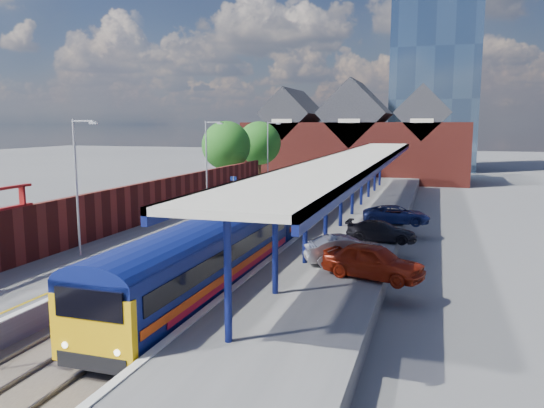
% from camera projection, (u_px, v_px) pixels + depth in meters
% --- Properties ---
extents(ground, '(240.00, 240.00, 0.00)m').
position_uv_depth(ground, '(309.00, 210.00, 48.40)').
color(ground, '#5B5B5E').
rests_on(ground, ground).
extents(ballast_bed, '(6.00, 76.00, 0.06)m').
position_uv_depth(ballast_bed, '(277.00, 230.00, 38.95)').
color(ballast_bed, '#473D33').
rests_on(ballast_bed, ground).
extents(rails, '(4.51, 76.00, 0.14)m').
position_uv_depth(rails, '(277.00, 229.00, 38.94)').
color(rails, slate).
rests_on(rails, ground).
extents(left_platform, '(5.00, 76.00, 1.00)m').
position_uv_depth(left_platform, '(209.00, 220.00, 40.50)').
color(left_platform, '#565659').
rests_on(left_platform, ground).
extents(right_platform, '(6.00, 76.00, 1.00)m').
position_uv_depth(right_platform, '(359.00, 229.00, 37.12)').
color(right_platform, '#565659').
rests_on(right_platform, ground).
extents(coping_left, '(0.30, 76.00, 0.05)m').
position_uv_depth(coping_left, '(237.00, 215.00, 39.73)').
color(coping_left, silver).
rests_on(coping_left, left_platform).
extents(coping_right, '(0.30, 76.00, 0.05)m').
position_uv_depth(coping_right, '(320.00, 219.00, 37.88)').
color(coping_right, silver).
rests_on(coping_right, right_platform).
extents(yellow_line, '(0.14, 76.00, 0.01)m').
position_uv_depth(yellow_line, '(230.00, 214.00, 39.91)').
color(yellow_line, yellow).
rests_on(yellow_line, left_platform).
extents(train, '(2.91, 65.92, 3.45)m').
position_uv_depth(train, '(322.00, 189.00, 46.43)').
color(train, navy).
rests_on(train, ground).
extents(canopy, '(4.50, 52.00, 4.48)m').
position_uv_depth(canopy, '(358.00, 159.00, 38.41)').
color(canopy, '#0E1653').
rests_on(canopy, right_platform).
extents(lamp_post_b, '(1.48, 0.18, 7.00)m').
position_uv_depth(lamp_post_b, '(78.00, 179.00, 26.86)').
color(lamp_post_b, '#A5A8AA').
rests_on(lamp_post_b, left_platform).
extents(lamp_post_c, '(1.48, 0.18, 7.00)m').
position_uv_depth(lamp_post_c, '(208.00, 159.00, 41.97)').
color(lamp_post_c, '#A5A8AA').
rests_on(lamp_post_c, left_platform).
extents(lamp_post_d, '(1.48, 0.18, 7.00)m').
position_uv_depth(lamp_post_d, '(269.00, 150.00, 57.08)').
color(lamp_post_d, '#A5A8AA').
rests_on(lamp_post_d, left_platform).
extents(platform_sign, '(0.55, 0.08, 2.50)m').
position_uv_depth(platform_sign, '(234.00, 186.00, 43.80)').
color(platform_sign, '#A5A8AA').
rests_on(platform_sign, left_platform).
extents(brick_wall, '(0.35, 50.00, 3.86)m').
position_uv_depth(brick_wall, '(132.00, 205.00, 34.87)').
color(brick_wall, maroon).
rests_on(brick_wall, left_platform).
extents(station_building, '(30.00, 12.12, 13.78)m').
position_uv_depth(station_building, '(355.00, 141.00, 74.03)').
color(station_building, maroon).
rests_on(station_building, ground).
extents(glass_tower, '(14.20, 14.20, 40.30)m').
position_uv_depth(glass_tower, '(436.00, 50.00, 89.67)').
color(glass_tower, '#465C78').
rests_on(glass_tower, ground).
extents(tree_near, '(5.20, 5.20, 8.10)m').
position_uv_depth(tree_near, '(227.00, 147.00, 56.22)').
color(tree_near, '#382314').
rests_on(tree_near, ground).
extents(tree_far, '(5.20, 5.20, 8.10)m').
position_uv_depth(tree_far, '(260.00, 144.00, 63.48)').
color(tree_far, '#382314').
rests_on(tree_far, ground).
extents(parked_car_red, '(4.84, 3.12, 1.53)m').
position_uv_depth(parked_car_red, '(373.00, 261.00, 23.27)').
color(parked_car_red, '#9B210C').
rests_on(parked_car_red, right_platform).
extents(parked_car_silver, '(4.35, 3.02, 1.36)m').
position_uv_depth(parked_car_silver, '(346.00, 250.00, 25.78)').
color(parked_car_silver, '#9C9BA0').
rests_on(parked_car_silver, right_platform).
extents(parked_car_dark, '(4.12, 1.87, 1.17)m').
position_uv_depth(parked_car_dark, '(381.00, 231.00, 30.75)').
color(parked_car_dark, black).
rests_on(parked_car_dark, right_platform).
extents(parked_car_blue, '(4.60, 2.33, 1.25)m').
position_uv_depth(parked_car_blue, '(396.00, 215.00, 36.14)').
color(parked_car_blue, navy).
rests_on(parked_car_blue, right_platform).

